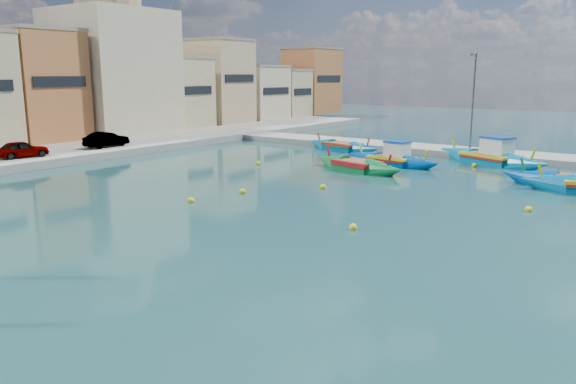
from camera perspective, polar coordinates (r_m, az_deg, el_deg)
ground at (r=28.46m, az=18.51°, el=-1.80°), size 160.00×160.00×0.00m
east_quay at (r=45.69m, az=25.31°, el=2.99°), size 4.00×70.00×0.50m
north_quay at (r=48.34m, az=-20.63°, el=3.86°), size 80.00×8.00×0.60m
north_townhouses at (r=57.81m, az=-19.58°, el=9.82°), size 83.20×7.87×10.19m
church_block at (r=60.30m, az=-17.53°, el=13.26°), size 10.00×10.00×19.10m
quay_street_lamp at (r=46.20m, az=18.25°, el=8.73°), size 1.18×0.16×8.00m
luzzu_turquoise_cabin at (r=43.56m, az=19.86°, el=3.21°), size 5.75×9.81×3.13m
luzzu_blue_cabin at (r=41.07m, az=10.52°, el=3.17°), size 2.85×7.84×2.71m
luzzu_cyan_mid at (r=48.41m, az=5.53°, el=4.52°), size 3.53×8.19×2.36m
luzzu_green at (r=38.34m, az=7.02°, el=2.55°), size 3.67×7.91×2.42m
mooring_buoys at (r=31.91m, az=5.10°, el=0.37°), size 20.02×19.70×0.36m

